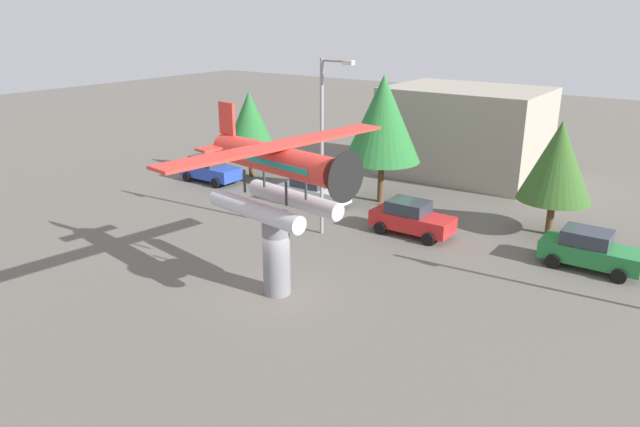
# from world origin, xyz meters

# --- Properties ---
(ground_plane) EXTENTS (140.00, 140.00, 0.00)m
(ground_plane) POSITION_xyz_m (0.00, 0.00, 0.00)
(ground_plane) COLOR #605B54
(display_pedestal) EXTENTS (1.10, 1.10, 3.44)m
(display_pedestal) POSITION_xyz_m (0.00, 0.00, 1.72)
(display_pedestal) COLOR slate
(display_pedestal) RESTS_ON ground
(floatplane_monument) EXTENTS (7.09, 10.45, 4.00)m
(floatplane_monument) POSITION_xyz_m (0.13, -0.02, 5.11)
(floatplane_monument) COLOR silver
(floatplane_monument) RESTS_ON display_pedestal
(car_near_blue) EXTENTS (4.20, 2.02, 1.76)m
(car_near_blue) POSITION_xyz_m (-14.26, 10.24, 0.88)
(car_near_blue) COLOR #2847B7
(car_near_blue) RESTS_ON ground
(car_mid_silver) EXTENTS (4.20, 2.02, 1.76)m
(car_mid_silver) POSITION_xyz_m (-5.61, 10.22, 0.88)
(car_mid_silver) COLOR silver
(car_mid_silver) RESTS_ON ground
(car_far_red) EXTENTS (4.20, 2.02, 1.76)m
(car_far_red) POSITION_xyz_m (1.33, 9.17, 0.88)
(car_far_red) COLOR red
(car_far_red) RESTS_ON ground
(car_distant_green) EXTENTS (4.20, 2.02, 1.76)m
(car_distant_green) POSITION_xyz_m (9.73, 9.93, 0.88)
(car_distant_green) COLOR #237A38
(car_distant_green) RESTS_ON ground
(streetlight_primary) EXTENTS (1.84, 0.28, 8.80)m
(streetlight_primary) POSITION_xyz_m (-2.31, 6.64, 5.05)
(streetlight_primary) COLOR gray
(streetlight_primary) RESTS_ON ground
(storefront_building) EXTENTS (10.27, 7.67, 6.02)m
(storefront_building) POSITION_xyz_m (-1.21, 22.00, 3.01)
(storefront_building) COLOR #9E9384
(storefront_building) RESTS_ON ground
(tree_west) EXTENTS (3.50, 3.50, 5.84)m
(tree_west) POSITION_xyz_m (-12.92, 12.93, 3.88)
(tree_west) COLOR brown
(tree_west) RESTS_ON ground
(tree_east) EXTENTS (4.49, 4.49, 7.53)m
(tree_east) POSITION_xyz_m (-2.70, 13.05, 5.02)
(tree_east) COLOR brown
(tree_east) RESTS_ON ground
(tree_center_back) EXTENTS (3.62, 3.62, 5.87)m
(tree_center_back) POSITION_xyz_m (7.11, 13.31, 3.85)
(tree_center_back) COLOR brown
(tree_center_back) RESTS_ON ground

